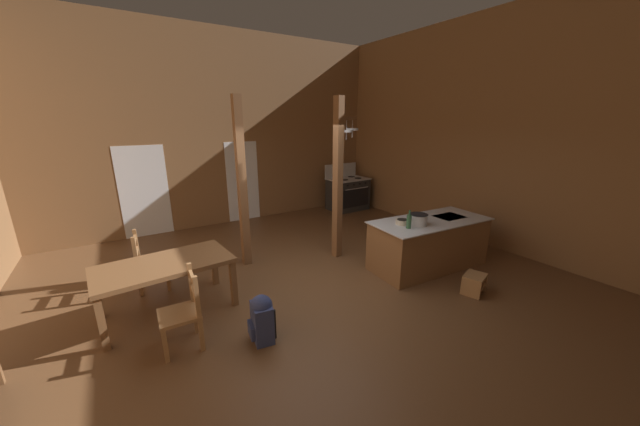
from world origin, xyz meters
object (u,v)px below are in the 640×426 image
Objects in this scene: stove_range at (348,193)px; mixing_bowl_on_counter at (403,222)px; kitchen_island at (428,243)px; ladderback_chair_by_post at (148,262)px; ladderback_chair_near_window at (184,311)px; backpack at (262,317)px; stockpot_on_counter at (418,220)px; bottle_tall_on_counter at (409,221)px; step_stool at (474,282)px; dining_table at (165,269)px.

mixing_bowl_on_counter is (-1.73, -3.81, 0.44)m from stove_range.
ladderback_chair_by_post reaches higher than kitchen_island.
kitchen_island is 4.14m from ladderback_chair_near_window.
backpack is 3.02m from stockpot_on_counter.
stove_range is at bearing 65.73° from bottle_tall_on_counter.
kitchen_island is at bearing 81.52° from step_stool.
mixing_bowl_on_counter is (3.55, 0.03, 0.47)m from ladderback_chair_near_window.
step_stool is at bearing -104.66° from stove_range.
stove_range is 4.21m from mixing_bowl_on_counter.
step_stool is 0.45× the size of ladderback_chair_near_window.
ladderback_chair_by_post is at bearing 96.89° from ladderback_chair_near_window.
ladderback_chair_by_post is at bearing 99.68° from dining_table.
bottle_tall_on_counter reaches higher than dining_table.
stove_range is 5.12m from step_stool.
mixing_bowl_on_counter is at bearing 8.70° from backpack.
stove_range is 5.73× the size of mixing_bowl_on_counter.
stockpot_on_counter is (3.79, -1.01, 0.33)m from dining_table.
ladderback_chair_by_post is (-0.14, 0.85, -0.20)m from dining_table.
stove_range is at bearing 65.52° from mixing_bowl_on_counter.
stove_range reaches higher than stockpot_on_counter.
ladderback_chair_near_window is 1.00× the size of ladderback_chair_by_post.
kitchen_island is 5.22× the size of step_stool.
bottle_tall_on_counter reaches higher than stockpot_on_counter.
step_stool is 1.39× the size of bottle_tall_on_counter.
stove_range is 2.21× the size of backpack.
bottle_tall_on_counter is at bearing -172.97° from stockpot_on_counter.
backpack is at bearing -175.34° from bottle_tall_on_counter.
kitchen_island is at bearing 5.46° from backpack.
stove_range is at bearing 68.69° from stockpot_on_counter.
stove_range is at bearing 73.76° from kitchen_island.
backpack is at bearing -171.30° from mixing_bowl_on_counter.
step_stool is at bearing -68.77° from mixing_bowl_on_counter.
step_stool is at bearing -98.48° from kitchen_island.
kitchen_island is 4.07m from stove_range.
dining_table is at bearing 165.02° from stockpot_on_counter.
stockpot_on_counter reaches higher than ladderback_chair_by_post.
ladderback_chair_by_post is (-0.21, 1.72, 0.00)m from ladderback_chair_near_window.
stove_range is 6.17m from backpack.
dining_table is 3.72m from mixing_bowl_on_counter.
ladderback_chair_by_post is 4.18m from bottle_tall_on_counter.
stove_range is 5.88m from ladderback_chair_by_post.
stockpot_on_counter is (-0.26, 0.96, 0.80)m from step_stool.
kitchen_island is 4.71m from ladderback_chair_by_post.
kitchen_island reaches higher than step_stool.
ladderback_chair_by_post is at bearing 155.74° from mixing_bowl_on_counter.
stockpot_on_counter is at bearing 4.86° from backpack.
backpack is 1.95× the size of bottle_tall_on_counter.
bottle_tall_on_counter is at bearing 4.66° from backpack.
kitchen_island is at bearing -106.24° from stove_range.
ladderback_chair_near_window is (-5.28, -3.84, -0.03)m from stove_range.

